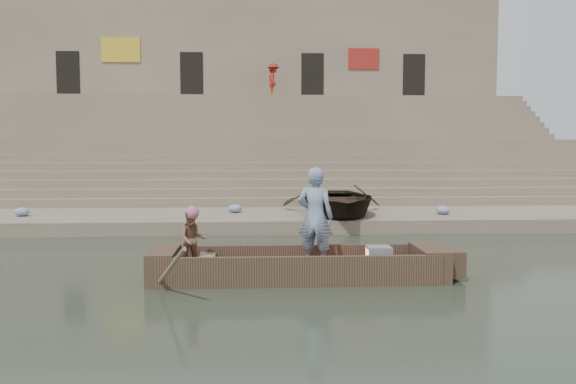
{
  "coord_description": "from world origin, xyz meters",
  "views": [
    {
      "loc": [
        1.66,
        -10.54,
        2.57
      ],
      "look_at": [
        2.46,
        4.02,
        1.4
      ],
      "focal_mm": 36.65,
      "sensor_mm": 36.0,
      "label": 1
    }
  ],
  "objects": [
    {
      "name": "television",
      "position": [
        4.01,
        0.52,
        0.42
      ],
      "size": [
        0.46,
        0.42,
        0.4
      ],
      "color": "slate",
      "rests_on": "main_rowboat"
    },
    {
      "name": "standing_man",
      "position": [
        2.81,
        0.69,
        1.18
      ],
      "size": [
        0.82,
        0.67,
        1.93
      ],
      "primitive_type": "imported",
      "rotation": [
        0.0,
        0.0,
        2.79
      ],
      "color": "navy",
      "rests_on": "main_rowboat"
    },
    {
      "name": "pedestrian",
      "position": [
        2.67,
        22.65,
        6.16
      ],
      "size": [
        0.8,
        1.29,
        1.93
      ],
      "primitive_type": "imported",
      "rotation": [
        0.0,
        0.0,
        1.64
      ],
      "color": "maroon",
      "rests_on": "upper_landing"
    },
    {
      "name": "rowing_man",
      "position": [
        0.46,
        0.52,
        0.79
      ],
      "size": [
        0.65,
        0.56,
        1.13
      ],
      "primitive_type": "imported",
      "rotation": [
        0.0,
        0.0,
        0.28
      ],
      "color": "#21653F",
      "rests_on": "main_rowboat"
    },
    {
      "name": "upper_landing",
      "position": [
        0.0,
        22.5,
        2.6
      ],
      "size": [
        32.0,
        3.0,
        5.2
      ],
      "primitive_type": "cube",
      "color": "gray",
      "rests_on": "ground"
    },
    {
      "name": "beached_rowboat",
      "position": [
        4.18,
        7.59,
        0.87
      ],
      "size": [
        3.32,
        4.61,
        0.95
      ],
      "primitive_type": "imported",
      "rotation": [
        0.0,
        0.0,
        -0.01
      ],
      "color": "#2D2116",
      "rests_on": "lower_landing"
    },
    {
      "name": "ghat_steps",
      "position": [
        0.0,
        17.19,
        1.8
      ],
      "size": [
        32.0,
        11.0,
        5.2
      ],
      "color": "gray",
      "rests_on": "ground"
    },
    {
      "name": "ground",
      "position": [
        0.0,
        0.0,
        0.0
      ],
      "size": [
        120.0,
        120.0,
        0.0
      ],
      "primitive_type": "plane",
      "color": "#252F23",
      "rests_on": "ground"
    },
    {
      "name": "building_wall",
      "position": [
        0.0,
        26.5,
        5.6
      ],
      "size": [
        32.0,
        5.07,
        11.2
      ],
      "color": "gray",
      "rests_on": "ground"
    },
    {
      "name": "mid_landing",
      "position": [
        0.0,
        15.5,
        1.4
      ],
      "size": [
        32.0,
        3.0,
        2.8
      ],
      "primitive_type": "cube",
      "color": "gray",
      "rests_on": "ground"
    },
    {
      "name": "main_rowboat",
      "position": [
        2.46,
        0.52,
        0.11
      ],
      "size": [
        5.0,
        1.3,
        0.22
      ],
      "primitive_type": "cube",
      "color": "brown",
      "rests_on": "ground"
    },
    {
      "name": "cloth_bundles",
      "position": [
        -3.05,
        7.73,
        0.53
      ],
      "size": [
        17.43,
        2.09,
        0.26
      ],
      "color": "#3F5999",
      "rests_on": "lower_landing"
    },
    {
      "name": "rowboat_trim",
      "position": [
        2.67,
        0.52,
        0.31
      ],
      "size": [
        6.04,
        2.63,
        1.8
      ],
      "color": "brown",
      "rests_on": "ground"
    },
    {
      "name": "lower_landing",
      "position": [
        0.0,
        8.0,
        0.2
      ],
      "size": [
        32.0,
        4.0,
        0.4
      ],
      "primitive_type": "cube",
      "color": "gray",
      "rests_on": "ground"
    }
  ]
}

